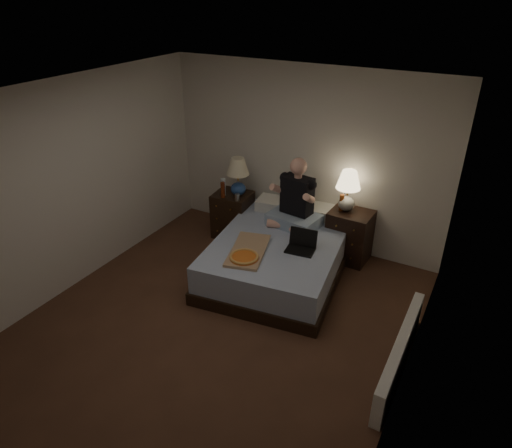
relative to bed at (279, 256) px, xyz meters
The scene contains 19 objects.
floor 1.27m from the bed, 96.66° to the right, with size 4.00×4.50×0.00m, color brown.
ceiling 2.57m from the bed, 96.66° to the right, with size 4.00×4.50×0.00m, color white.
wall_back 1.43m from the bed, 98.15° to the left, with size 4.00×2.50×0.00m, color silver.
wall_front 3.63m from the bed, 92.37° to the right, with size 4.00×2.50×0.00m, color silver.
wall_left 2.67m from the bed, 149.97° to the right, with size 4.50×2.50×0.00m, color silver.
wall_right 2.44m from the bed, 33.76° to the right, with size 4.50×2.50×0.00m, color silver.
bed is the anchor object (origin of this frame).
nightstand_left 1.21m from the bed, 150.85° to the left, with size 0.52×0.47×0.68m, color black.
nightstand_right 1.06m from the bed, 50.29° to the left, with size 0.55×0.49×0.71m, color black.
lamp_left 1.33m from the bed, 147.95° to the left, with size 0.32×0.32×0.56m, color #25478A, non-canonical shape.
lamp_right 1.24m from the bed, 54.33° to the left, with size 0.32×0.32×0.56m, color gray, non-canonical shape.
water_bottle 1.36m from the bed, 156.74° to the left, with size 0.07×0.07×0.25m, color white.
soda_can 1.08m from the bed, 153.89° to the left, with size 0.07×0.07×0.10m, color #A4A4A0.
beer_bottle_left 1.30m from the bed, 159.13° to the left, with size 0.06×0.06×0.23m, color #5F230D.
beer_bottle_right 1.09m from the bed, 55.60° to the left, with size 0.06×0.06×0.23m, color #632D0E.
person 0.84m from the bed, 89.60° to the left, with size 0.66×0.52×0.93m, color black, non-canonical shape.
laptop 0.53m from the bed, 20.13° to the right, with size 0.34×0.28×0.24m, color black, non-canonical shape.
pizza_box 0.72m from the bed, 101.97° to the right, with size 0.40×0.76×0.08m, color tan, non-canonical shape.
radiator 2.01m from the bed, 27.54° to the right, with size 0.10×1.60×0.40m, color white.
Camera 1 is at (2.32, -3.27, 3.41)m, focal length 32.00 mm.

